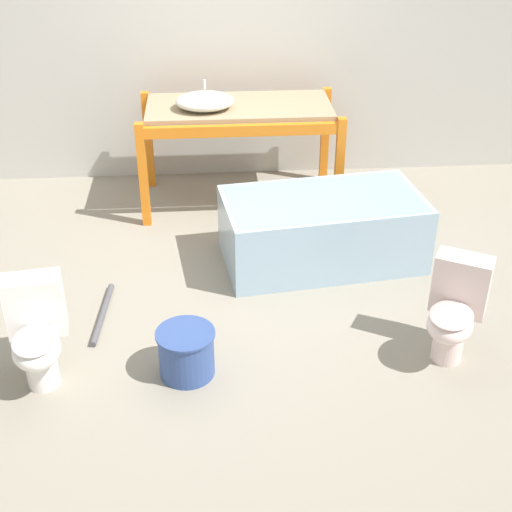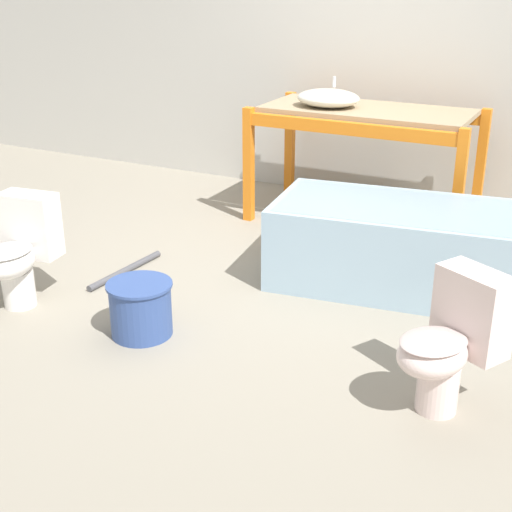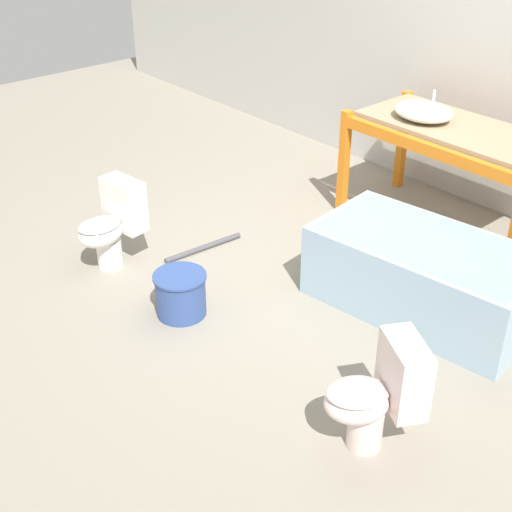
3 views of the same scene
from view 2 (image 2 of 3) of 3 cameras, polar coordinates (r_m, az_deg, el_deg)
name	(u,v)px [view 2 (image 2 of 3)]	position (r m, az deg, el deg)	size (l,w,h in m)	color
ground_plane	(270,274)	(4.68, 1.16, -1.47)	(12.00, 12.00, 0.00)	gray
warehouse_wall_rear	(379,3)	(6.08, 9.79, 19.33)	(10.80, 0.08, 3.20)	beige
shelving_rack	(366,126)	(5.52, 8.82, 10.23)	(1.68, 0.83, 0.89)	orange
sink_basin	(328,98)	(5.49, 5.80, 12.46)	(0.48, 0.40, 0.21)	silver
bathtub_main	(393,239)	(4.51, 10.94, 1.32)	(1.56, 0.97, 0.52)	#99B7CC
toilet_near	(20,249)	(4.39, -18.38, 0.55)	(0.37, 0.53, 0.64)	white
toilet_far	(451,340)	(3.30, 15.33, -6.51)	(0.51, 0.58, 0.64)	silver
bucket_white	(141,307)	(3.92, -9.21, -4.09)	(0.36, 0.36, 0.30)	#334C8C
loose_pipe	(126,270)	(4.76, -10.39, -1.13)	(0.09, 0.69, 0.04)	#4C4C51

